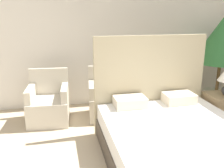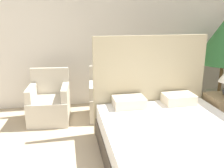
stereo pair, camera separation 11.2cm
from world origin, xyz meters
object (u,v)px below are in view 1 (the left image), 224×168
object	(u,v)px
armchair_near_window_right	(108,101)
potted_palm	(222,44)
armchair_near_window_left	(49,106)
nightstand	(224,112)
bed	(177,142)

from	to	relation	value
armchair_near_window_right	potted_palm	distance (m)	2.36
armchair_near_window_left	armchair_near_window_right	distance (m)	1.02
armchair_near_window_left	nightstand	world-z (taller)	armchair_near_window_left
armchair_near_window_right	potted_palm	xyz separation A→B (m)	(2.16, 0.01, 0.95)
bed	potted_palm	world-z (taller)	potted_palm
nightstand	armchair_near_window_right	bearing A→B (deg)	151.90
bed	armchair_near_window_left	size ratio (longest dim) A/B	2.46
potted_palm	bed	bearing A→B (deg)	-135.15
bed	armchair_near_window_left	bearing A→B (deg)	133.42
armchair_near_window_left	armchair_near_window_right	bearing A→B (deg)	4.70
armchair_near_window_left	potted_palm	distance (m)	3.32
armchair_near_window_left	potted_palm	xyz separation A→B (m)	(3.18, 0.01, 0.95)
bed	armchair_near_window_left	xyz separation A→B (m)	(-1.53, 1.62, -0.02)
armchair_near_window_left	armchair_near_window_right	xyz separation A→B (m)	(1.02, -0.00, 0.00)
armchair_near_window_right	armchair_near_window_left	bearing A→B (deg)	-173.67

